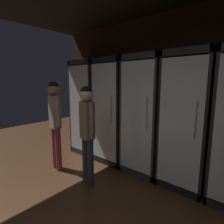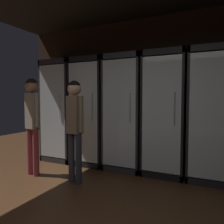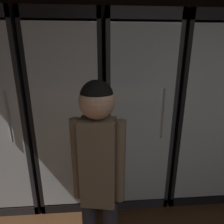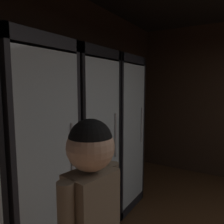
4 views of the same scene
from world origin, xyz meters
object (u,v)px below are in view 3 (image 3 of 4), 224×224
object	(u,v)px
cooler_far_left	(5,119)
cooler_right	(196,114)
cooler_left	(71,117)
shopper_far	(99,172)
cooler_center	(135,116)

from	to	relation	value
cooler_far_left	cooler_right	xyz separation A→B (m)	(2.19, -0.00, 0.01)
cooler_far_left	cooler_left	bearing A→B (deg)	-0.09
cooler_right	shopper_far	bearing A→B (deg)	-139.17
cooler_far_left	cooler_center	bearing A→B (deg)	-0.12
cooler_center	cooler_left	bearing A→B (deg)	179.84
cooler_center	cooler_right	distance (m)	0.73
cooler_far_left	shopper_far	world-z (taller)	cooler_far_left
cooler_far_left	shopper_far	xyz separation A→B (m)	(1.03, -1.01, -0.03)
cooler_center	shopper_far	xyz separation A→B (m)	(-0.43, -1.00, -0.03)
cooler_left	cooler_center	world-z (taller)	same
cooler_far_left	cooler_right	size ratio (longest dim) A/B	1.00
cooler_left	cooler_far_left	bearing A→B (deg)	179.91
cooler_far_left	cooler_center	size ratio (longest dim) A/B	1.00
shopper_far	cooler_left	bearing A→B (deg)	106.65
cooler_left	shopper_far	xyz separation A→B (m)	(0.30, -1.01, -0.04)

